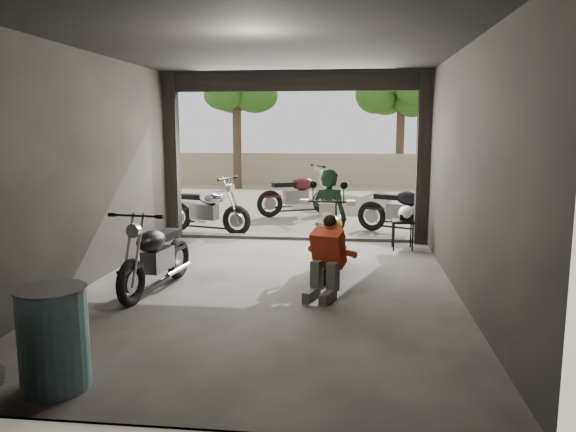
% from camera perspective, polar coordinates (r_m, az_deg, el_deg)
% --- Properties ---
extents(ground, '(80.00, 80.00, 0.00)m').
position_cam_1_polar(ground, '(7.59, -2.05, -7.70)').
color(ground, '#7A6D56').
rests_on(ground, ground).
extents(garage, '(7.00, 7.13, 3.20)m').
position_cam_1_polar(garage, '(7.86, -1.50, 2.42)').
color(garage, '#2D2B28').
rests_on(garage, ground).
extents(boundary_wall, '(18.00, 0.30, 1.20)m').
position_cam_1_polar(boundary_wall, '(21.27, 3.66, 4.77)').
color(boundary_wall, gray).
rests_on(boundary_wall, ground).
extents(tree_left, '(2.20, 2.20, 5.60)m').
position_cam_1_polar(tree_left, '(20.18, -5.28, 14.15)').
color(tree_left, '#382B1E').
rests_on(tree_left, ground).
extents(tree_right, '(2.20, 2.20, 5.00)m').
position_cam_1_polar(tree_right, '(21.29, 11.47, 12.59)').
color(tree_right, '#382B1E').
rests_on(tree_right, ground).
extents(main_bike, '(0.91, 1.85, 1.19)m').
position_cam_1_polar(main_bike, '(8.46, 4.55, -1.82)').
color(main_bike, '#EFDFCA').
rests_on(main_bike, ground).
extents(left_bike, '(0.90, 1.74, 1.13)m').
position_cam_1_polar(left_bike, '(7.67, -13.29, -3.41)').
color(left_bike, black).
rests_on(left_bike, ground).
extents(outside_bike_a, '(1.88, 1.17, 1.19)m').
position_cam_1_polar(outside_bike_a, '(11.65, -8.30, 1.11)').
color(outside_bike_a, black).
rests_on(outside_bike_a, ground).
extents(outside_bike_b, '(1.99, 1.51, 1.25)m').
position_cam_1_polar(outside_bike_b, '(13.85, 1.01, 2.59)').
color(outside_bike_b, '#4B121A').
rests_on(outside_bike_b, ground).
extents(outside_bike_c, '(1.91, 1.44, 1.20)m').
position_cam_1_polar(outside_bike_c, '(11.66, 11.67, 1.06)').
color(outside_bike_c, black).
rests_on(outside_bike_c, ground).
extents(rider, '(0.66, 0.54, 1.56)m').
position_cam_1_polar(rider, '(8.70, 4.20, -0.27)').
color(rider, '#172E21').
rests_on(rider, ground).
extents(mechanic, '(0.73, 0.85, 1.03)m').
position_cam_1_polar(mechanic, '(7.17, 3.78, -4.44)').
color(mechanic, red).
rests_on(mechanic, ground).
extents(stool, '(0.39, 0.39, 0.54)m').
position_cam_1_polar(stool, '(10.19, 11.58, -0.85)').
color(stool, black).
rests_on(stool, ground).
extents(helmet, '(0.30, 0.31, 0.27)m').
position_cam_1_polar(helmet, '(10.14, 11.92, 0.29)').
color(helmet, white).
rests_on(helmet, stool).
extents(oil_drum, '(0.68, 0.68, 0.87)m').
position_cam_1_polar(oil_drum, '(5.15, -22.70, -11.54)').
color(oil_drum, slate).
rests_on(oil_drum, ground).
extents(sign_post, '(0.81, 0.08, 2.44)m').
position_cam_1_polar(sign_post, '(10.94, 20.07, 5.70)').
color(sign_post, black).
rests_on(sign_post, ground).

